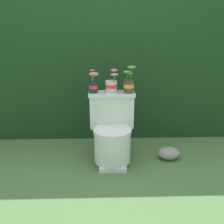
{
  "coord_description": "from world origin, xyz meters",
  "views": [
    {
      "loc": [
        0.01,
        -2.25,
        1.27
      ],
      "look_at": [
        0.09,
        0.07,
        0.51
      ],
      "focal_mm": 40.0,
      "sensor_mm": 36.0,
      "label": 1
    }
  ],
  "objects_px": {
    "potted_plant_left": "(93,84)",
    "potted_plant_midleft": "(112,85)",
    "potted_plant_middle": "(129,83)",
    "toilet": "(112,132)",
    "garden_stone": "(169,153)"
  },
  "relations": [
    {
      "from": "potted_plant_midleft",
      "to": "potted_plant_middle",
      "type": "distance_m",
      "value": 0.17
    },
    {
      "from": "potted_plant_left",
      "to": "potted_plant_midleft",
      "type": "xyz_separation_m",
      "value": [
        0.18,
        0.01,
        -0.01
      ]
    },
    {
      "from": "potted_plant_midleft",
      "to": "potted_plant_middle",
      "type": "relative_size",
      "value": 0.88
    },
    {
      "from": "potted_plant_middle",
      "to": "potted_plant_midleft",
      "type": "bearing_deg",
      "value": 172.9
    },
    {
      "from": "potted_plant_left",
      "to": "potted_plant_middle",
      "type": "xyz_separation_m",
      "value": [
        0.35,
        -0.01,
        0.01
      ]
    },
    {
      "from": "potted_plant_left",
      "to": "potted_plant_middle",
      "type": "relative_size",
      "value": 0.86
    },
    {
      "from": "toilet",
      "to": "potted_plant_midleft",
      "type": "relative_size",
      "value": 2.97
    },
    {
      "from": "potted_plant_midleft",
      "to": "garden_stone",
      "type": "xyz_separation_m",
      "value": [
        0.59,
        -0.13,
        -0.7
      ]
    },
    {
      "from": "toilet",
      "to": "garden_stone",
      "type": "height_order",
      "value": "toilet"
    },
    {
      "from": "potted_plant_midleft",
      "to": "potted_plant_middle",
      "type": "bearing_deg",
      "value": -7.1
    },
    {
      "from": "toilet",
      "to": "potted_plant_middle",
      "type": "relative_size",
      "value": 2.61
    },
    {
      "from": "garden_stone",
      "to": "potted_plant_left",
      "type": "bearing_deg",
      "value": 171.12
    },
    {
      "from": "garden_stone",
      "to": "toilet",
      "type": "bearing_deg",
      "value": -178.8
    },
    {
      "from": "toilet",
      "to": "potted_plant_middle",
      "type": "distance_m",
      "value": 0.51
    },
    {
      "from": "potted_plant_left",
      "to": "potted_plant_midleft",
      "type": "distance_m",
      "value": 0.18
    }
  ]
}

